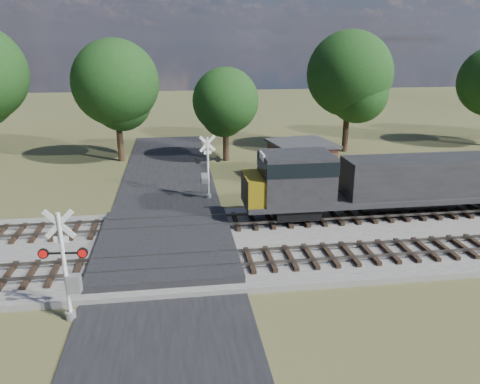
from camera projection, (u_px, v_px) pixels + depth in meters
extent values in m
plane|color=#434524|center=(166.00, 254.00, 23.86)|extent=(160.00, 160.00, 0.00)
cube|color=gray|center=(350.00, 237.00, 25.62)|extent=(140.00, 10.00, 0.30)
cube|color=black|center=(166.00, 254.00, 23.85)|extent=(7.00, 60.00, 0.08)
cube|color=#262628|center=(166.00, 245.00, 24.24)|extent=(7.00, 9.00, 0.62)
cube|color=black|center=(208.00, 263.00, 22.13)|extent=(44.00, 2.60, 0.18)
cube|color=#5A544D|center=(375.00, 256.00, 22.46)|extent=(140.00, 0.08, 0.15)
cube|color=#5A544D|center=(363.00, 243.00, 23.81)|extent=(140.00, 0.08, 0.15)
cube|color=black|center=(201.00, 223.00, 26.83)|extent=(44.00, 2.60, 0.18)
cube|color=#5A544D|center=(340.00, 218.00, 27.17)|extent=(140.00, 0.08, 0.15)
cube|color=#5A544D|center=(332.00, 210.00, 28.52)|extent=(140.00, 0.08, 0.15)
cylinder|color=silver|center=(65.00, 268.00, 17.67)|extent=(0.16, 0.16, 4.46)
cylinder|color=gray|center=(71.00, 315.00, 18.31)|extent=(0.40, 0.40, 0.33)
cube|color=silver|center=(59.00, 224.00, 17.11)|extent=(1.17, 0.16, 1.17)
cube|color=silver|center=(59.00, 224.00, 17.11)|extent=(1.17, 0.16, 1.17)
cube|color=silver|center=(61.00, 239.00, 17.30)|extent=(0.56, 0.09, 0.25)
cube|color=black|center=(63.00, 253.00, 17.48)|extent=(1.78, 0.24, 0.07)
cylinder|color=red|center=(43.00, 254.00, 17.45)|extent=(0.41, 0.15, 0.40)
cylinder|color=red|center=(83.00, 253.00, 17.51)|extent=(0.41, 0.15, 0.40)
cube|color=gray|center=(74.00, 283.00, 17.89)|extent=(0.53, 0.38, 0.73)
cylinder|color=silver|center=(208.00, 169.00, 31.51)|extent=(0.15, 0.15, 4.30)
cylinder|color=gray|center=(209.00, 197.00, 32.13)|extent=(0.39, 0.39, 0.32)
cube|color=silver|center=(207.00, 144.00, 30.97)|extent=(1.11, 0.27, 1.13)
cube|color=silver|center=(207.00, 144.00, 30.97)|extent=(1.11, 0.27, 1.13)
cube|color=silver|center=(208.00, 152.00, 31.15)|extent=(0.53, 0.14, 0.24)
cube|color=black|center=(208.00, 160.00, 31.32)|extent=(1.70, 0.42, 0.06)
cylinder|color=red|center=(218.00, 159.00, 31.55)|extent=(0.40, 0.18, 0.39)
cylinder|color=red|center=(198.00, 161.00, 31.10)|extent=(0.40, 0.18, 0.39)
cube|color=gray|center=(204.00, 178.00, 31.62)|extent=(0.54, 0.41, 0.70)
cube|color=#47291E|center=(301.00, 163.00, 35.90)|extent=(4.67, 4.67, 2.84)
cube|color=#313134|center=(302.00, 143.00, 35.43)|extent=(5.14, 5.14, 0.20)
cylinder|color=black|center=(119.00, 132.00, 41.42)|extent=(0.56, 0.56, 5.31)
sphere|color=black|center=(115.00, 83.00, 40.10)|extent=(7.43, 7.43, 7.43)
cylinder|color=black|center=(226.00, 138.00, 41.72)|extent=(0.56, 0.56, 4.12)
sphere|color=black|center=(226.00, 101.00, 40.70)|extent=(5.77, 5.77, 5.77)
cylinder|color=black|center=(346.00, 122.00, 44.93)|extent=(0.56, 0.56, 5.68)
sphere|color=black|center=(350.00, 74.00, 43.52)|extent=(7.95, 7.95, 7.95)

